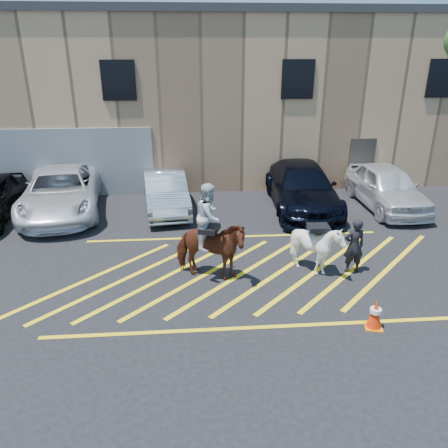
{
  "coord_description": "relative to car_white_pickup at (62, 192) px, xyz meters",
  "views": [
    {
      "loc": [
        -1.36,
        -10.87,
        5.89
      ],
      "look_at": [
        -0.47,
        0.2,
        1.3
      ],
      "focal_mm": 35.0,
      "sensor_mm": 36.0,
      "label": 1
    }
  ],
  "objects": [
    {
      "name": "ground",
      "position": [
        6.16,
        -5.04,
        -0.8
      ],
      "size": [
        90.0,
        90.0,
        0.0
      ],
      "primitive_type": "plane",
      "color": "black",
      "rests_on": "ground"
    },
    {
      "name": "car_white_pickup",
      "position": [
        0.0,
        0.0,
        0.0
      ],
      "size": [
        3.43,
        6.1,
        1.61
      ],
      "primitive_type": "imported",
      "rotation": [
        0.0,
        0.0,
        0.14
      ],
      "color": "silver",
      "rests_on": "ground"
    },
    {
      "name": "car_silver_sedan",
      "position": [
        3.85,
        -0.03,
        -0.08
      ],
      "size": [
        2.04,
        4.52,
        1.44
      ],
      "primitive_type": "imported",
      "rotation": [
        0.0,
        0.0,
        0.12
      ],
      "color": "#939AA0",
      "rests_on": "ground"
    },
    {
      "name": "car_blue_suv",
      "position": [
        9.05,
        -0.24,
        0.02
      ],
      "size": [
        2.58,
        5.8,
        1.65
      ],
      "primitive_type": "imported",
      "rotation": [
        0.0,
        0.0,
        -0.05
      ],
      "color": "black",
      "rests_on": "ground"
    },
    {
      "name": "car_white_suv",
      "position": [
        12.31,
        -0.42,
        0.01
      ],
      "size": [
        1.97,
        4.78,
        1.62
      ],
      "primitive_type": "imported",
      "rotation": [
        0.0,
        0.0,
        0.01
      ],
      "color": "silver",
      "rests_on": "ground"
    },
    {
      "name": "handler",
      "position": [
        9.2,
        -5.45,
        -0.02
      ],
      "size": [
        0.59,
        0.41,
        1.58
      ],
      "primitive_type": "imported",
      "rotation": [
        0.0,
        0.0,
        3.19
      ],
      "color": "black",
      "rests_on": "ground"
    },
    {
      "name": "warehouse",
      "position": [
        6.15,
        6.96,
        2.85
      ],
      "size": [
        32.42,
        10.2,
        7.3
      ],
      "color": "tan",
      "rests_on": "ground"
    },
    {
      "name": "hatching_zone",
      "position": [
        6.16,
        -5.34,
        -0.8
      ],
      "size": [
        12.6,
        5.12,
        0.01
      ],
      "color": "yellow",
      "rests_on": "ground"
    },
    {
      "name": "mounted_bay",
      "position": [
        5.25,
        -5.49,
        0.27
      ],
      "size": [
        2.22,
        1.54,
        2.67
      ],
      "color": "#5E2C16",
      "rests_on": "ground"
    },
    {
      "name": "saddled_white",
      "position": [
        8.18,
        -5.4,
        -0.05
      ],
      "size": [
        1.26,
        1.41,
        1.5
      ],
      "color": "white",
      "rests_on": "ground"
    },
    {
      "name": "traffic_cone",
      "position": [
        8.8,
        -8.03,
        -0.44
      ],
      "size": [
        0.46,
        0.46,
        0.73
      ],
      "color": "orange",
      "rests_on": "ground"
    }
  ]
}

